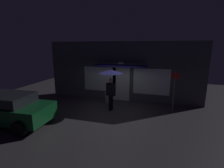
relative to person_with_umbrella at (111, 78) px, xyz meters
The scene contains 6 objects.
ground_plane 1.85m from the person_with_umbrella, 66.83° to the right, with size 18.00×18.00×0.00m, color #38353A.
building_facade 2.03m from the person_with_umbrella, 86.03° to the left, with size 9.94×1.00×3.77m.
person_with_umbrella is the anchor object (origin of this frame).
parked_car 5.11m from the person_with_umbrella, 145.08° to the right, with size 4.16×2.08×1.40m.
street_sign_post 3.42m from the person_with_umbrella, 13.93° to the left, with size 0.40×0.07×2.22m.
sidewalk_bollard 1.95m from the person_with_umbrella, 116.52° to the left, with size 0.27×0.27×0.67m, color #B2A899.
Camera 1 is at (2.38, -8.10, 3.50)m, focal length 26.94 mm.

